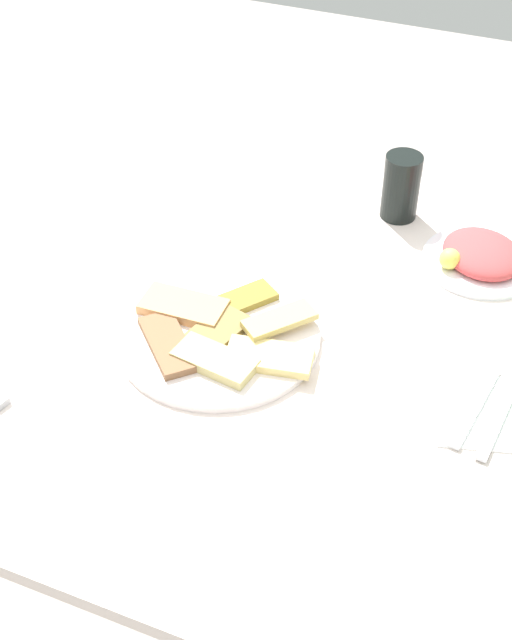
% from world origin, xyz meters
% --- Properties ---
extents(ground_plane, '(6.00, 6.00, 0.00)m').
position_xyz_m(ground_plane, '(0.00, 0.00, 0.00)').
color(ground_plane, '#AFA29C').
extents(dining_table, '(1.04, 0.93, 0.75)m').
position_xyz_m(dining_table, '(0.00, 0.00, 0.67)').
color(dining_table, silver).
rests_on(dining_table, ground_plane).
extents(pide_platter, '(0.31, 0.32, 0.04)m').
position_xyz_m(pide_platter, '(0.05, -0.08, 0.76)').
color(pide_platter, white).
rests_on(pide_platter, dining_table).
extents(salad_plate_greens, '(0.20, 0.20, 0.05)m').
position_xyz_m(salad_plate_greens, '(-0.29, 0.25, 0.77)').
color(salad_plate_greens, white).
rests_on(salad_plate_greens, dining_table).
extents(soda_can, '(0.08, 0.08, 0.12)m').
position_xyz_m(soda_can, '(-0.38, 0.08, 0.81)').
color(soda_can, black).
rests_on(soda_can, dining_table).
extents(paper_napkin, '(0.18, 0.18, 0.00)m').
position_xyz_m(paper_napkin, '(0.05, 0.33, 0.75)').
color(paper_napkin, white).
rests_on(paper_napkin, dining_table).
extents(fork, '(0.18, 0.04, 0.00)m').
position_xyz_m(fork, '(0.05, 0.31, 0.76)').
color(fork, silver).
rests_on(fork, paper_napkin).
extents(spoon, '(0.19, 0.04, 0.00)m').
position_xyz_m(spoon, '(0.05, 0.35, 0.76)').
color(spoon, silver).
rests_on(spoon, paper_napkin).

